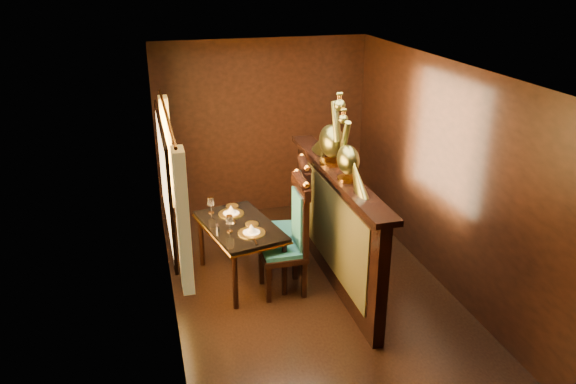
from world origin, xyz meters
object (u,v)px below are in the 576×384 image
peacock_left (349,147)px  peacock_right (332,127)px  dining_table (239,230)px  chair_right (296,214)px  chair_left (293,232)px

peacock_left → peacock_right: (0.00, 0.51, 0.07)m
peacock_right → peacock_left: bearing=-90.0°
dining_table → peacock_left: bearing=-43.4°
chair_right → chair_left: bearing=-101.7°
chair_left → peacock_left: 1.15m
chair_left → peacock_left: peacock_left is taller
dining_table → chair_right: chair_right is taller
dining_table → peacock_right: peacock_right is taller
chair_left → chair_right: (0.15, 0.41, 0.02)m
chair_left → peacock_left: size_ratio=1.93×
chair_left → dining_table: bearing=146.9°
dining_table → peacock_right: size_ratio=1.55×
dining_table → chair_right: size_ratio=0.94×
dining_table → chair_right: 0.69m
peacock_left → peacock_right: 0.52m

